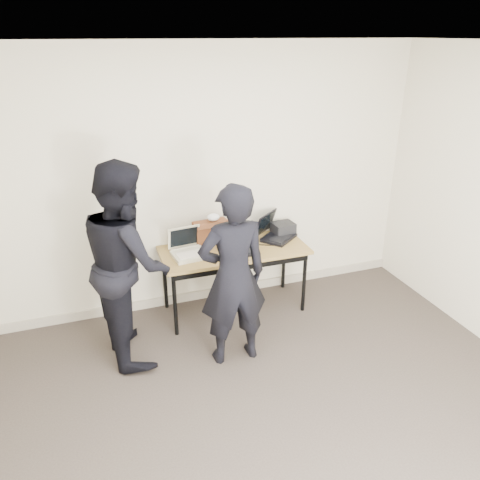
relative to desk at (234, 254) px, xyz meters
name	(u,v)px	position (x,y,z in m)	size (l,w,h in m)	color
room	(311,283)	(-0.14, -1.90, 0.69)	(4.60, 4.60, 2.80)	#3B332D
desk	(234,254)	(0.00, 0.00, 0.00)	(1.51, 0.66, 0.72)	olive
laptop_beige	(188,250)	(-0.48, 0.02, 0.11)	(0.37, 0.36, 0.27)	beige
laptop_center	(238,244)	(0.03, -0.03, 0.12)	(0.37, 0.36, 0.27)	black
laptop_right	(274,233)	(0.50, 0.13, 0.12)	(0.51, 0.50, 0.27)	black
leather_satchel	(211,232)	(-0.18, 0.23, 0.19)	(0.38, 0.21, 0.25)	brown
tissue	(213,217)	(-0.15, 0.23, 0.34)	(0.13, 0.10, 0.08)	white
equipment_box	(283,229)	(0.63, 0.19, 0.13)	(0.23, 0.19, 0.13)	black
power_brick	(219,258)	(-0.22, -0.17, 0.08)	(0.09, 0.05, 0.03)	black
cables	(239,248)	(0.05, 0.00, 0.06)	(1.16, 0.43, 0.01)	black
person_typist	(233,277)	(-0.27, -0.76, 0.18)	(0.61, 0.40, 1.67)	black
person_observer	(127,262)	(-1.10, -0.34, 0.25)	(0.89, 0.69, 1.82)	black
baseboard	(213,292)	(-0.14, 0.34, -0.61)	(4.50, 0.03, 0.10)	#B1A793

